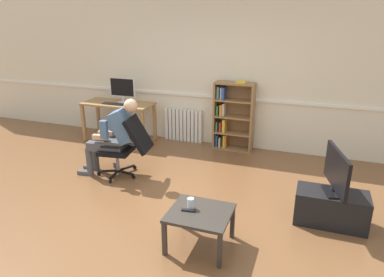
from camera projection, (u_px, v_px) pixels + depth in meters
name	position (u px, v px, depth m)	size (l,w,h in m)	color
ground_plane	(159.00, 209.00, 4.50)	(18.00, 18.00, 0.00)	brown
back_wall	(217.00, 73.00, 6.40)	(12.00, 0.13, 2.70)	beige
computer_desk	(118.00, 108.00, 6.78)	(1.37, 0.58, 0.76)	#9E7547
imac_monitor	(122.00, 88.00, 6.69)	(0.53, 0.14, 0.47)	silver
keyboard	(113.00, 104.00, 6.62)	(0.42, 0.12, 0.02)	black
computer_mouse	(129.00, 105.00, 6.53)	(0.06, 0.10, 0.03)	white
bookshelf	(231.00, 117.00, 6.36)	(0.71, 0.29, 1.26)	olive
radiator	(184.00, 125.00, 6.85)	(0.76, 0.08, 0.64)	white
office_chair	(127.00, 144.00, 5.28)	(0.86, 0.63, 0.95)	black
person_seated	(114.00, 135.00, 5.27)	(1.01, 0.44, 1.22)	#4C4C51
tv_stand	(331.00, 208.00, 4.15)	(0.82, 0.40, 0.41)	black
tv_screen	(337.00, 172.00, 3.99)	(0.28, 0.75, 0.52)	black
coffee_table	(200.00, 216.00, 3.69)	(0.65, 0.59, 0.42)	#332D28
drinking_glass	(191.00, 203.00, 3.71)	(0.07, 0.07, 0.12)	silver
spare_remote	(188.00, 210.00, 3.68)	(0.04, 0.15, 0.02)	black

